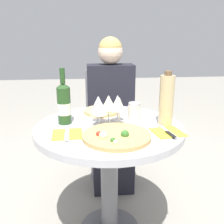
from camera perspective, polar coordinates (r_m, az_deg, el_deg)
dining_table at (r=1.45m, az=-0.62°, el=-8.64°), size 0.82×0.82×0.71m
chair_behind_diner at (r=2.16m, az=-0.52°, el=-3.21°), size 0.40×0.40×0.91m
seated_diner at (r=2.00m, az=-0.14°, el=-2.04°), size 0.37×0.40×1.19m
pizza_large at (r=1.22m, az=0.98°, el=-5.48°), size 0.34×0.34×0.05m
pizza_small_far at (r=1.62m, az=-2.37°, el=0.33°), size 0.23×0.23×0.05m
wine_bottle at (r=1.42m, az=-10.93°, el=1.91°), size 0.08×0.08×0.31m
tall_carafe at (r=1.40m, az=12.35°, el=2.68°), size 0.08×0.08×0.30m
sugar_shaker at (r=1.48m, az=5.11°, el=0.16°), size 0.07×0.07×0.10m
wine_glass_center at (r=1.38m, az=-0.78°, el=2.14°), size 0.08×0.08×0.17m
wine_glass_front_left at (r=1.35m, az=-2.97°, el=1.01°), size 0.08×0.08×0.15m
wine_glass_back_right at (r=1.43m, az=1.28°, el=2.18°), size 0.07×0.07×0.16m
wine_glass_back_left at (r=1.42m, az=-3.15°, el=1.98°), size 0.08×0.08×0.15m
wine_glass_front_right at (r=1.35m, az=1.70°, el=1.62°), size 0.07×0.07×0.16m
place_setting_left at (r=1.28m, az=-10.19°, el=-4.99°), size 0.16×0.19×0.01m
place_setting_right at (r=1.31m, az=12.66°, el=-4.54°), size 0.17×0.19×0.01m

